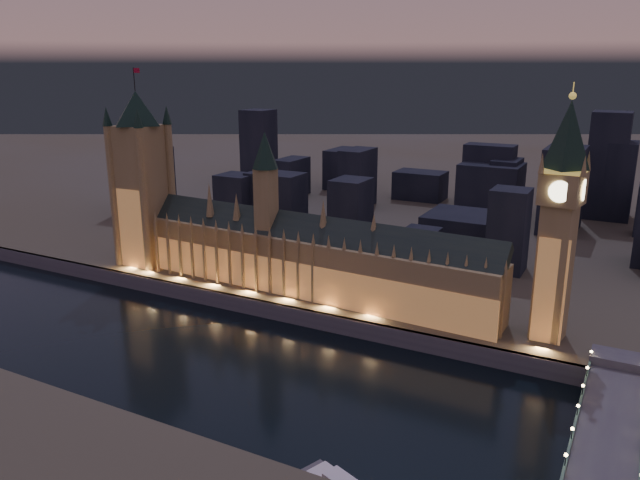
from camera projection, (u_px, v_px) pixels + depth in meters
The scene contains 8 objects.
ground_plane at pixel (247, 359), 257.05m from camera, with size 2000.00×2000.00×0.00m, color black.
north_bank at pixel (510, 169), 698.16m from camera, with size 2000.00×960.00×8.00m, color brown.
embankment_wall at pixel (297, 316), 290.83m from camera, with size 2000.00×2.50×8.00m, color #48424F.
palace_of_westminster at pixel (300, 256), 306.80m from camera, with size 202.00×30.36×78.00m.
victoria_tower at pixel (141, 170), 342.51m from camera, with size 31.68×31.68×107.45m.
elizabeth_tower at pixel (561, 202), 243.32m from camera, with size 18.00×18.00×102.88m.
westminster_bridge at pixel (607, 440), 191.46m from camera, with size 19.47×113.00×15.90m.
city_backdrop at pixel (490, 190), 441.70m from camera, with size 485.81×215.63×76.88m.
Camera 1 is at (135.96, -192.63, 117.52)m, focal length 35.00 mm.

